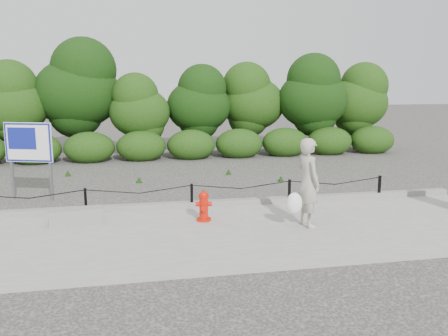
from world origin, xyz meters
name	(u,v)px	position (x,y,z in m)	size (l,w,h in m)	color
ground	(192,211)	(0.00, 0.00, 0.00)	(90.00, 90.00, 0.00)	#2D2B28
sidewalk	(205,235)	(0.00, -2.00, 0.04)	(14.00, 4.00, 0.08)	gray
curb	(192,204)	(0.00, 0.05, 0.15)	(14.00, 0.22, 0.14)	slate
chain_barrier	(192,193)	(0.00, 0.00, 0.46)	(10.06, 0.06, 0.60)	black
treeline	(154,97)	(-0.37, 8.98, 2.47)	(20.35, 3.73, 4.75)	black
fire_hydrant	(204,206)	(0.12, -1.14, 0.41)	(0.37, 0.39, 0.70)	red
pedestrian	(307,184)	(2.21, -1.94, 1.00)	(0.80, 0.76, 1.90)	#A69E8E
concrete_block	(76,216)	(-2.65, -0.85, 0.25)	(1.09, 0.38, 0.35)	gray
advertising_sign	(29,146)	(-4.04, 1.86, 1.46)	(1.24, 0.49, 2.08)	slate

